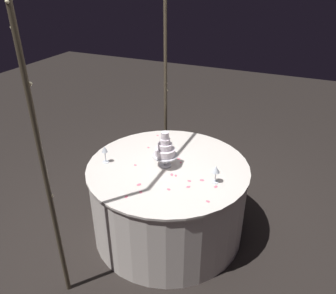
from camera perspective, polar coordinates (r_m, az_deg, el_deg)
The scene contains 24 objects.
ground_plane at distance 3.43m, azimuth 0.00°, elevation -13.79°, with size 12.00×12.00×0.00m, color black.
decorative_arch at distance 2.88m, azimuth -8.54°, elevation 11.58°, with size 1.98×0.05×2.30m.
main_table at distance 3.19m, azimuth 0.00°, elevation -8.85°, with size 1.45×1.45×0.74m.
tiered_cake at distance 2.90m, azimuth -0.50°, elevation -0.45°, with size 0.22×0.22×0.33m.
wine_glass_0 at distance 3.02m, azimuth -10.76°, elevation -0.56°, with size 0.06×0.06×0.16m.
wine_glass_1 at distance 2.73m, azimuth 8.18°, elevation -3.92°, with size 0.07×0.07×0.15m.
wine_glass_2 at distance 3.13m, azimuth -0.91°, elevation 0.99°, with size 0.06×0.06×0.16m.
rose_petal_0 at distance 2.73m, azimuth 8.17°, elevation -6.73°, with size 0.04×0.03×0.00m, color #EA6B84.
rose_petal_1 at distance 3.00m, azimuth -5.59°, elevation -3.10°, with size 0.03×0.02×0.00m, color #EA6B84.
rose_petal_2 at distance 3.08m, azimuth 1.84°, elevation -2.03°, with size 0.04×0.02×0.00m, color #EA6B84.
rose_petal_3 at distance 2.57m, azimuth 6.84°, elevation -9.22°, with size 0.03×0.02×0.00m, color #EA6B84.
rose_petal_4 at distance 3.03m, azimuth 2.21°, elevation -2.64°, with size 0.03×0.02×0.00m, color #EA6B84.
rose_petal_5 at distance 2.66m, azimuth -4.70°, elevation -7.68°, with size 0.04×0.02×0.00m, color #EA6B84.
rose_petal_6 at distance 2.80m, azimuth 5.82°, elevation -5.65°, with size 0.04×0.03×0.00m, color #EA6B84.
rose_petal_7 at distance 2.68m, azimuth 0.11°, elevation -7.25°, with size 0.03×0.02×0.00m, color #EA6B84.
rose_petal_8 at distance 3.12m, azimuth -1.74°, elevation -1.56°, with size 0.03×0.02×0.00m, color #EA6B84.
rose_petal_9 at distance 2.74m, azimuth -5.00°, elevation -6.40°, with size 0.04×0.03×0.00m, color #EA6B84.
rose_petal_10 at distance 2.71m, azimuth 3.49°, elevation -6.81°, with size 0.04×0.02×0.00m, color #EA6B84.
rose_petal_11 at distance 3.50m, azimuth -1.77°, elevation 1.98°, with size 0.03×0.02×0.00m, color #EA6B84.
rose_petal_12 at distance 2.85m, azimuth 0.66°, elevation -4.74°, with size 0.04×0.03×0.00m, color #EA6B84.
rose_petal_13 at distance 2.84m, azimuth 1.35°, elevation -4.91°, with size 0.03×0.02×0.00m, color #EA6B84.
rose_petal_14 at distance 3.28m, azimuth -3.37°, elevation -0.08°, with size 0.03×0.02×0.00m, color #EA6B84.
rose_petal_15 at distance 2.78m, azimuth 3.66°, elevation -5.81°, with size 0.03×0.02×0.00m, color #EA6B84.
rose_petal_16 at distance 2.62m, azimuth -7.14°, elevation -8.41°, with size 0.04×0.02×0.00m, color #EA6B84.
Camera 1 is at (-2.32, -1.03, 2.31)m, focal length 35.68 mm.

